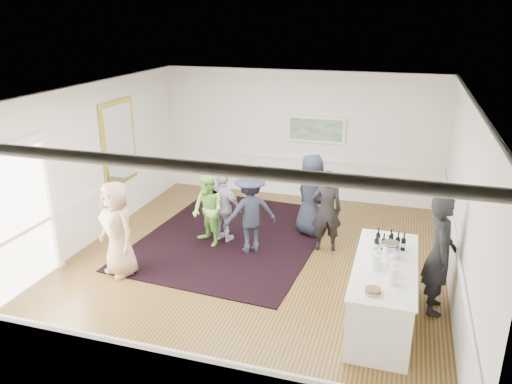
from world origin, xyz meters
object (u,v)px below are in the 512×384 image
(guest_dark_a, at_px, (250,212))
(guest_dark_b, at_px, (326,211))
(serving_table, at_px, (383,292))
(guest_tan, at_px, (117,229))
(guest_navy, at_px, (311,195))
(bartender, at_px, (440,254))
(nut_bowl, at_px, (373,291))
(guest_green, at_px, (208,211))
(guest_lilac, at_px, (224,207))
(ice_bucket, at_px, (390,250))

(guest_dark_a, xyz_separation_m, guest_dark_b, (1.40, 0.50, 0.01))
(serving_table, xyz_separation_m, guest_tan, (-4.61, 0.14, 0.39))
(guest_dark_b, bearing_deg, guest_navy, -73.41)
(bartender, relative_size, nut_bowl, 8.04)
(guest_green, height_order, nut_bowl, guest_green)
(guest_dark_a, bearing_deg, nut_bowl, 99.21)
(serving_table, bearing_deg, guest_green, 153.90)
(serving_table, relative_size, nut_bowl, 9.96)
(guest_lilac, xyz_separation_m, guest_dark_a, (0.66, -0.30, 0.09))
(ice_bucket, bearing_deg, guest_navy, 122.90)
(serving_table, distance_m, bartender, 1.07)
(guest_lilac, bearing_deg, guest_navy, -136.39)
(guest_dark_b, bearing_deg, bartender, 125.29)
(bartender, distance_m, nut_bowl, 1.72)
(guest_green, bearing_deg, ice_bucket, 12.56)
(serving_table, height_order, guest_dark_b, guest_dark_b)
(nut_bowl, bearing_deg, guest_tan, 166.85)
(guest_lilac, bearing_deg, ice_bucket, 167.37)
(guest_lilac, distance_m, nut_bowl, 4.32)
(bartender, xyz_separation_m, guest_dark_a, (-3.42, 1.12, -0.15))
(bartender, bearing_deg, guest_navy, 44.05)
(guest_dark_a, distance_m, guest_dark_b, 1.49)
(bartender, relative_size, guest_green, 1.31)
(bartender, relative_size, guest_lilac, 1.32)
(guest_dark_b, relative_size, guest_navy, 0.95)
(guest_navy, bearing_deg, serving_table, 161.29)
(guest_green, relative_size, guest_dark_a, 0.90)
(guest_tan, height_order, guest_lilac, guest_tan)
(serving_table, xyz_separation_m, guest_dark_b, (-1.24, 2.19, 0.34))
(guest_green, xyz_separation_m, guest_navy, (1.88, 1.14, 0.14))
(guest_lilac, relative_size, nut_bowl, 6.10)
(serving_table, distance_m, guest_green, 3.96)
(bartender, xyz_separation_m, guest_green, (-4.32, 1.17, -0.23))
(guest_lilac, relative_size, ice_bucket, 5.66)
(serving_table, relative_size, guest_tan, 1.37)
(guest_tan, xyz_separation_m, guest_dark_b, (3.37, 2.05, -0.05))
(guest_dark_b, distance_m, nut_bowl, 3.30)
(guest_dark_b, relative_size, ice_bucket, 6.38)
(guest_navy, bearing_deg, guest_dark_b, 163.50)
(serving_table, xyz_separation_m, guest_lilac, (-3.30, 1.99, 0.25))
(serving_table, bearing_deg, bartender, 36.06)
(bartender, relative_size, guest_dark_a, 1.18)
(serving_table, xyz_separation_m, ice_bucket, (0.04, 0.23, 0.60))
(guest_navy, bearing_deg, nut_bowl, 153.52)
(guest_tan, height_order, ice_bucket, guest_tan)
(guest_dark_a, distance_m, guest_navy, 1.53)
(bartender, distance_m, guest_dark_b, 2.59)
(guest_tan, relative_size, ice_bucket, 6.74)
(guest_dark_b, relative_size, nut_bowl, 6.87)
(ice_bucket, xyz_separation_m, nut_bowl, (-0.16, -1.13, -0.08))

